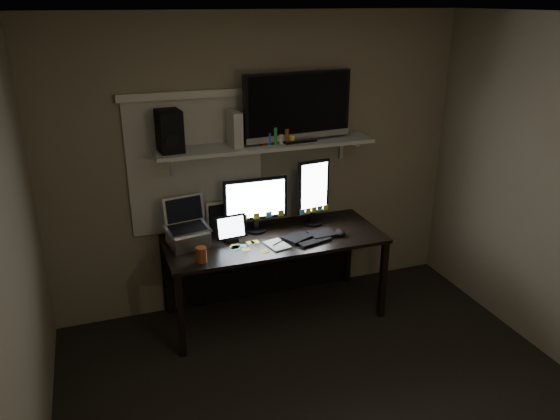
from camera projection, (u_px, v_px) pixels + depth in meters
name	position (u px, v px, depth m)	size (l,w,h in m)	color
ceiling	(368.00, 16.00, 2.62)	(3.60, 3.60, 0.00)	silver
back_wall	(260.00, 165.00, 4.66)	(3.60, 3.60, 0.00)	#706550
left_wall	(5.00, 306.00, 2.52)	(3.60, 3.60, 0.00)	#706550
window_blinds	(196.00, 166.00, 4.46)	(1.10, 0.02, 1.10)	beige
desk	(270.00, 250.00, 4.69)	(1.80, 0.75, 0.73)	black
wall_shelf	(266.00, 145.00, 4.43)	(1.80, 0.35, 0.03)	#AAABA6
monitor_landscape	(256.00, 205.00, 4.55)	(0.54, 0.06, 0.48)	black
monitor_portrait	(313.00, 192.00, 4.68)	(0.29, 0.05, 0.58)	black
keyboard	(310.00, 236.00, 4.51)	(0.45, 0.18, 0.03)	black
mouse	(340.00, 232.00, 4.56)	(0.08, 0.12, 0.04)	black
notepad	(277.00, 245.00, 4.36)	(0.15, 0.21, 0.01)	beige
tablet	(231.00, 228.00, 4.41)	(0.26, 0.11, 0.23)	black
file_sorter	(221.00, 216.00, 4.60)	(0.20, 0.09, 0.26)	black
laptop	(187.00, 224.00, 4.29)	(0.33, 0.27, 0.38)	#BABBC0
cup	(201.00, 255.00, 4.08)	(0.08, 0.08, 0.12)	brown
sticky_notes	(247.00, 248.00, 4.32)	(0.28, 0.20, 0.00)	yellow
tv	(298.00, 107.00, 4.39)	(0.93, 0.17, 0.56)	black
game_console	(234.00, 128.00, 4.31)	(0.07, 0.23, 0.27)	beige
speaker	(169.00, 131.00, 4.13)	(0.17, 0.21, 0.32)	black
bottles	(278.00, 136.00, 4.37)	(0.21, 0.05, 0.14)	#A50F0C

